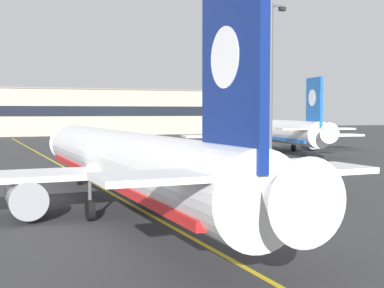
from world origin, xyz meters
TOP-DOWN VIEW (x-y plane):
  - ground_plane at (0.00, 0.00)m, footprint 400.00×400.00m
  - taxiway_centreline at (0.00, 30.00)m, footprint 9.55×179.78m
  - airliner_foreground at (-0.48, 12.92)m, footprint 32.20×41.51m
  - airliner_background at (36.40, 58.41)m, footprint 32.04×41.00m
  - apron_lamp_post at (10.96, 13.72)m, footprint 2.24×0.90m
  - safety_cone_by_nose_gear at (0.45, 28.49)m, footprint 0.44×0.44m
  - terminal_building at (9.94, 134.80)m, footprint 127.53×12.40m

SIDE VIEW (x-z plane):
  - ground_plane at x=0.00m, z-range 0.00..0.00m
  - taxiway_centreline at x=0.00m, z-range 0.00..0.01m
  - safety_cone_by_nose_gear at x=0.45m, z-range -0.02..0.53m
  - airliner_background at x=36.40m, z-range -2.43..9.10m
  - airliner_foreground at x=-0.48m, z-range -2.46..9.19m
  - terminal_building at x=9.94m, z-range 0.01..13.45m
  - apron_lamp_post at x=10.96m, z-range 0.32..14.98m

